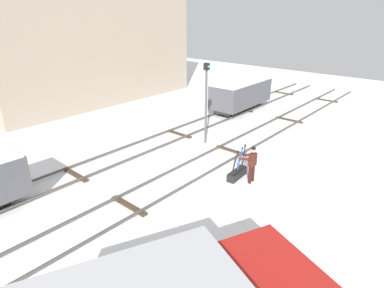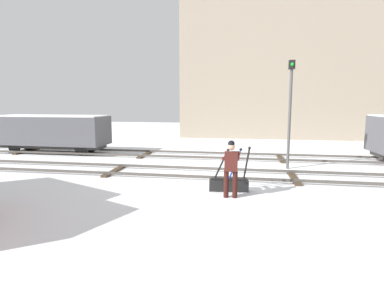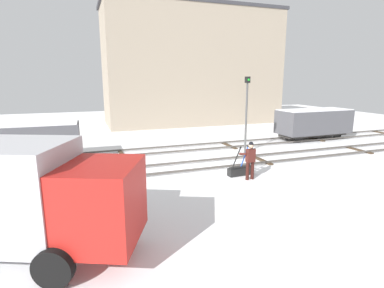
{
  "view_description": "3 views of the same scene",
  "coord_description": "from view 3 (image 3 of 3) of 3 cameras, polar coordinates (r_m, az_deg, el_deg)",
  "views": [
    {
      "loc": [
        -9.91,
        -8.79,
        7.04
      ],
      "look_at": [
        1.13,
        0.78,
        0.97
      ],
      "focal_mm": 30.0,
      "sensor_mm": 36.0,
      "label": 1
    },
    {
      "loc": [
        1.61,
        -11.39,
        2.82
      ],
      "look_at": [
        -0.57,
        1.62,
        1.0
      ],
      "focal_mm": 28.39,
      "sensor_mm": 36.0,
      "label": 2
    },
    {
      "loc": [
        -5.57,
        -13.96,
        4.41
      ],
      "look_at": [
        -0.42,
        0.28,
        1.17
      ],
      "focal_mm": 28.65,
      "sensor_mm": 36.0,
      "label": 3
    }
  ],
  "objects": [
    {
      "name": "switch_lever_frame",
      "position": [
        14.47,
        9.07,
        -4.79
      ],
      "size": [
        1.3,
        0.45,
        1.44
      ],
      "rotation": [
        0.0,
        0.0,
        0.07
      ],
      "color": "black",
      "rests_on": "ground_plane"
    },
    {
      "name": "rail_worker",
      "position": [
        13.76,
        10.76,
        -2.63
      ],
      "size": [
        0.57,
        0.66,
        1.72
      ],
      "rotation": [
        0.0,
        0.0,
        0.07
      ],
      "color": "#351511",
      "rests_on": "ground_plane"
    },
    {
      "name": "apartment_building",
      "position": [
        31.41,
        0.05,
        14.23
      ],
      "size": [
        17.28,
        6.72,
        11.15
      ],
      "color": "gray",
      "rests_on": "ground_plane"
    },
    {
      "name": "freight_car_far_end",
      "position": [
        18.45,
        -29.84,
        0.55
      ],
      "size": [
        6.23,
        2.03,
        2.1
      ],
      "rotation": [
        0.0,
        0.0,
        -0.02
      ],
      "color": "#2D2B28",
      "rests_on": "ground_plane"
    },
    {
      "name": "ground_plane",
      "position": [
        15.66,
        1.81,
        -4.27
      ],
      "size": [
        60.0,
        60.0,
        0.0
      ],
      "primitive_type": "plane",
      "color": "white"
    },
    {
      "name": "delivery_truck",
      "position": [
        8.66,
        -29.66,
        -8.22
      ],
      "size": [
        6.03,
        4.23,
        2.93
      ],
      "rotation": [
        0.0,
        0.0,
        -0.41
      ],
      "color": "#B21E19",
      "rests_on": "ground_plane"
    },
    {
      "name": "freight_car_near_switch",
      "position": [
        24.15,
        21.73,
        3.82
      ],
      "size": [
        5.46,
        2.25,
        2.23
      ],
      "rotation": [
        0.0,
        0.0,
        0.02
      ],
      "color": "#2D2B28",
      "rests_on": "ground_plane"
    },
    {
      "name": "track_siding_near",
      "position": [
        19.21,
        -2.5,
        -0.87
      ],
      "size": [
        44.0,
        1.94,
        0.18
      ],
      "color": "#4C4742",
      "rests_on": "ground_plane"
    },
    {
      "name": "signal_post",
      "position": [
        18.31,
        10.12,
        6.61
      ],
      "size": [
        0.24,
        0.32,
        4.52
      ],
      "color": "#4C4C4C",
      "rests_on": "ground_plane"
    },
    {
      "name": "perched_bird_roof_left",
      "position": [
        34.59,
        -3.75,
        23.41
      ],
      "size": [
        0.17,
        0.28,
        0.13
      ],
      "rotation": [
        0.0,
        0.0,
        1.8
      ],
      "color": "#333338",
      "rests_on": "apartment_building"
    },
    {
      "name": "track_main_line",
      "position": [
        15.63,
        1.81,
        -3.9
      ],
      "size": [
        44.0,
        1.94,
        0.18
      ],
      "color": "#4C4742",
      "rests_on": "ground_plane"
    }
  ]
}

